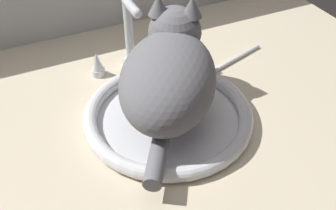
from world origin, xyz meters
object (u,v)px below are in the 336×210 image
at_px(sink_basin, 168,115).
at_px(cat, 169,71).
at_px(toothbrush, 233,60).
at_px(faucet, 130,43).

xyz_separation_m(sink_basin, cat, (0.01, 0.02, 0.10)).
height_order(sink_basin, cat, cat).
bearing_deg(toothbrush, sink_basin, -152.14).
relative_size(sink_basin, faucet, 1.76).
xyz_separation_m(faucet, cat, (0.01, -0.19, 0.04)).
distance_m(sink_basin, toothbrush, 0.27).
bearing_deg(sink_basin, cat, 57.96).
relative_size(faucet, toothbrush, 1.08).
bearing_deg(toothbrush, cat, -154.76).
distance_m(faucet, cat, 0.19).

